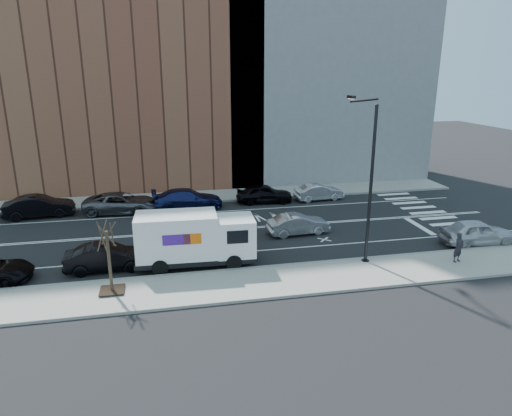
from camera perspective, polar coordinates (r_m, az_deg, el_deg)
name	(u,v)px	position (r m, az deg, el deg)	size (l,w,h in m)	color
ground	(227,229)	(32.10, -3.62, -2.68)	(120.00, 120.00, 0.00)	black
sidewalk_near	(251,284)	(24.06, -0.58, -9.42)	(44.00, 3.60, 0.15)	gray
sidewalk_far	(213,196)	(40.42, -5.41, 1.53)	(44.00, 3.60, 0.15)	gray
curb_near	(245,269)	(25.65, -1.37, -7.65)	(44.00, 0.25, 0.17)	gray
curb_far	(215,201)	(38.69, -5.11, 0.85)	(44.00, 0.25, 0.17)	gray
crosswalk	(433,215)	(37.67, 21.24, -0.84)	(3.00, 14.00, 0.01)	white
road_markings	(227,229)	(32.10, -3.62, -2.68)	(40.00, 8.60, 0.01)	white
bldg_brick	(114,67)	(45.73, -17.28, 16.51)	(26.00, 10.00, 22.00)	brown
bldg_concrete	(322,46)	(48.39, 8.26, 19.42)	(20.00, 10.00, 26.00)	slate
streetlight	(368,176)	(26.22, 13.78, 3.94)	(0.44, 4.02, 9.34)	black
street_tree	(110,267)	(23.66, -17.80, -7.09)	(1.20, 1.20, 3.75)	black
fedex_van	(194,238)	(26.06, -7.71, -3.75)	(6.85, 2.63, 3.09)	black
far_parked_b	(39,206)	(38.22, -25.47, 0.19)	(1.76, 5.04, 1.66)	black
far_parked_c	(121,203)	(37.04, -16.49, 0.61)	(2.63, 5.70, 1.58)	#52535A
far_parked_d	(187,199)	(36.97, -8.58, 1.12)	(2.27, 5.57, 1.62)	#161D4E
far_parked_e	(264,193)	(38.25, 1.03, 1.83)	(1.87, 4.66, 1.59)	black
far_parked_f	(319,192)	(39.45, 7.85, 1.99)	(1.46, 4.20, 1.38)	silver
driving_sedan	(298,224)	(31.09, 5.28, -2.02)	(1.48, 4.24, 1.40)	#98979C
near_parked_rear_a	(107,257)	(26.81, -18.11, -5.87)	(1.59, 4.55, 1.50)	black
near_parked_front	(477,232)	(32.39, 25.92, -2.74)	(1.89, 4.70, 1.60)	silver
pedestrian	(459,247)	(28.57, 23.99, -4.52)	(0.64, 0.42, 1.74)	black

